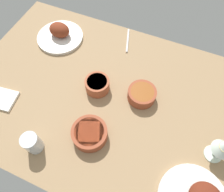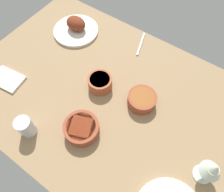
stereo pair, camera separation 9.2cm
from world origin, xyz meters
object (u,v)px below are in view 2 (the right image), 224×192
at_px(bowl_soup, 142,99).
at_px(water_tumbler, 26,127).
at_px(fork_loose, 141,44).
at_px(bowl_potatoes, 100,82).
at_px(wine_glass, 213,170).
at_px(bowl_sauce, 82,128).
at_px(folded_napkin, 7,79).
at_px(plate_near_viewer, 76,28).

height_order(bowl_soup, water_tumbler, water_tumbler).
relative_size(water_tumbler, fork_loose, 0.57).
height_order(bowl_potatoes, water_tumbler, water_tumbler).
xyz_separation_m(wine_glass, fork_loose, (-0.53, 0.44, -0.10)).
xyz_separation_m(bowl_soup, bowl_sauce, (-0.13, -0.26, 0.00)).
height_order(bowl_potatoes, folded_napkin, bowl_potatoes).
relative_size(bowl_soup, water_tumbler, 1.35).
relative_size(bowl_sauce, water_tumbler, 1.55).
distance_m(bowl_potatoes, water_tumbler, 0.37).
bearing_deg(wine_glass, bowl_potatoes, 169.71).
distance_m(plate_near_viewer, bowl_soup, 0.56).
xyz_separation_m(wine_glass, water_tumbler, (-0.66, -0.25, -0.05)).
height_order(plate_near_viewer, bowl_potatoes, plate_near_viewer).
bearing_deg(plate_near_viewer, bowl_sauce, -48.03).
height_order(plate_near_viewer, bowl_sauce, plate_near_viewer).
distance_m(plate_near_viewer, water_tumbler, 0.60).
height_order(bowl_potatoes, wine_glass, wine_glass).
xyz_separation_m(wine_glass, folded_napkin, (-0.94, -0.13, -0.09)).
height_order(wine_glass, folded_napkin, wine_glass).
xyz_separation_m(bowl_sauce, folded_napkin, (-0.46, -0.00, -0.02)).
distance_m(bowl_soup, folded_napkin, 0.65).
bearing_deg(wine_glass, water_tumbler, -159.43).
relative_size(bowl_soup, bowl_potatoes, 1.14).
bearing_deg(water_tumbler, fork_loose, 78.97).
bearing_deg(bowl_sauce, plate_near_viewer, 131.97).
bearing_deg(wine_glass, bowl_sauce, -165.81).
bearing_deg(folded_napkin, plate_near_viewer, 81.82).
height_order(plate_near_viewer, fork_loose, plate_near_viewer).
bearing_deg(folded_napkin, wine_glass, 7.67).
bearing_deg(fork_loose, plate_near_viewer, 92.10).
bearing_deg(wine_glass, plate_near_viewer, 160.14).
bearing_deg(wine_glass, bowl_soup, 158.82).
distance_m(bowl_potatoes, bowl_sauce, 0.23).
bearing_deg(folded_napkin, bowl_potatoes, 30.26).
bearing_deg(bowl_soup, bowl_potatoes, -170.45).
bearing_deg(bowl_soup, plate_near_viewer, 161.01).
distance_m(bowl_sauce, wine_glass, 0.50).
relative_size(bowl_potatoes, fork_loose, 0.68).
bearing_deg(bowl_potatoes, folded_napkin, -149.74).
xyz_separation_m(bowl_potatoes, fork_loose, (0.02, 0.34, -0.03)).
bearing_deg(fork_loose, water_tumbler, 151.80).
bearing_deg(bowl_sauce, folded_napkin, -179.41).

